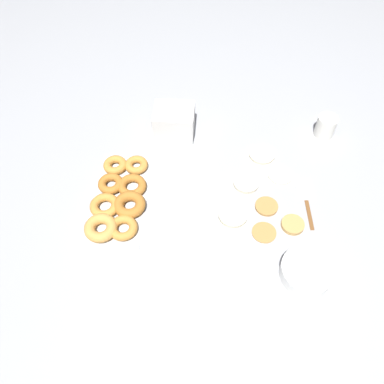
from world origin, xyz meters
TOP-DOWN VIEW (x-y plane):
  - ground_plane at (0.00, 0.00)m, footprint 3.00×3.00m
  - pancake_0 at (0.04, 0.13)m, footprint 0.08×0.08m
  - pancake_1 at (0.11, 0.22)m, footprint 0.08×0.08m
  - pancake_2 at (0.14, 0.12)m, footprint 0.08×0.08m
  - pancake_3 at (-0.21, 0.12)m, footprint 0.10×0.10m
  - pancake_4 at (-0.11, 0.19)m, footprint 0.09×0.09m
  - pancake_5 at (0.08, 0.01)m, footprint 0.10×0.10m
  - pancake_6 at (-0.06, 0.06)m, footprint 0.10×0.10m
  - donut_tray at (0.05, -0.40)m, footprint 0.41×0.20m
  - batter_bowl at (0.29, 0.24)m, footprint 0.17×0.17m
  - container_stack at (-0.31, -0.23)m, footprint 0.13×0.16m
  - paper_cup at (-0.35, 0.38)m, footprint 0.08×0.08m
  - spatula at (-0.03, 0.28)m, footprint 0.23×0.07m

SIDE VIEW (x-z plane):
  - ground_plane at x=0.00m, z-range 0.00..0.00m
  - spatula at x=-0.03m, z-range 0.00..0.01m
  - pancake_2 at x=0.14m, z-range 0.00..0.01m
  - pancake_4 at x=-0.11m, z-range 0.00..0.01m
  - pancake_0 at x=0.04m, z-range 0.00..0.01m
  - pancake_3 at x=-0.21m, z-range 0.00..0.01m
  - pancake_5 at x=0.08m, z-range 0.00..0.01m
  - pancake_1 at x=0.11m, z-range 0.00..0.02m
  - pancake_6 at x=-0.06m, z-range 0.00..0.02m
  - donut_tray at x=0.05m, z-range 0.00..0.04m
  - batter_bowl at x=0.29m, z-range 0.00..0.05m
  - paper_cup at x=-0.35m, z-range 0.00..0.09m
  - container_stack at x=-0.31m, z-range 0.00..0.12m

